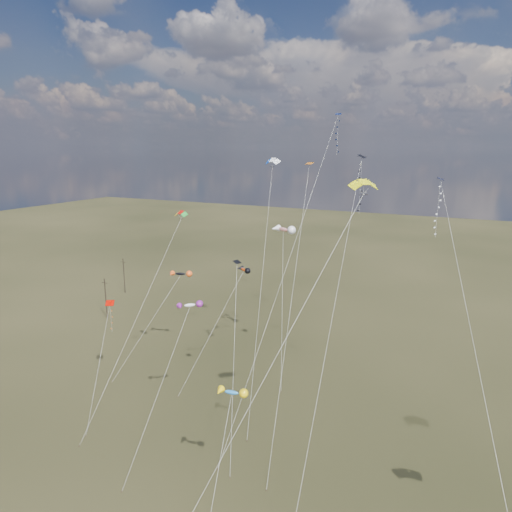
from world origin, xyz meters
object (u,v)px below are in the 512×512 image
at_px(utility_pole_near, 106,298).
at_px(novelty_black_orange, 180,274).
at_px(utility_pole_far, 124,275).
at_px(parafoil_yellow, 363,184).
at_px(diamond_black_high, 357,200).

relative_size(utility_pole_near, novelty_black_orange, 0.57).
distance_m(utility_pole_near, utility_pole_far, 16.12).
bearing_deg(parafoil_yellow, utility_pole_far, 148.07).
bearing_deg(diamond_black_high, utility_pole_near, 167.57).
xyz_separation_m(utility_pole_far, parafoil_yellow, (61.84, -38.53, 25.30)).
height_order(diamond_black_high, novelty_black_orange, diamond_black_high).
bearing_deg(utility_pole_far, utility_pole_near, -60.26).
bearing_deg(diamond_black_high, novelty_black_orange, 171.73).
distance_m(diamond_black_high, parafoil_yellow, 14.23).
bearing_deg(novelty_black_orange, utility_pole_near, 162.70).
distance_m(utility_pole_far, novelty_black_orange, 38.42).
distance_m(utility_pole_near, diamond_black_high, 56.11).
xyz_separation_m(utility_pole_far, novelty_black_orange, (30.71, -21.07, 9.42)).
bearing_deg(novelty_black_orange, utility_pole_far, 145.55).
relative_size(utility_pole_near, diamond_black_high, 0.25).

